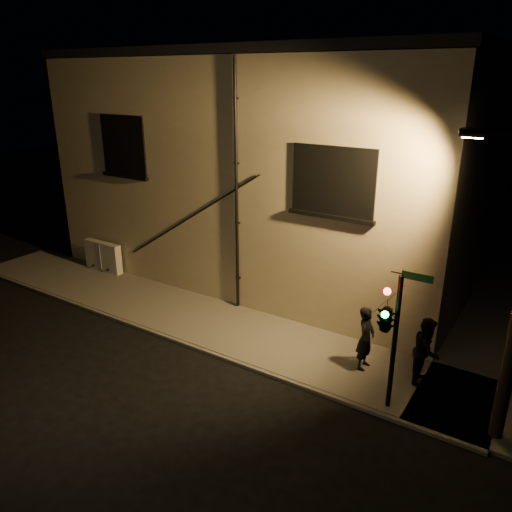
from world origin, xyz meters
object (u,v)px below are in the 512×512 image
Objects in this scene: utility_cabinet at (103,256)px; pedestrian_a at (366,338)px; traffic_signal at (387,317)px; pedestrian_b at (426,350)px.

pedestrian_a is at bearing -5.18° from utility_cabinet.
traffic_signal reaches higher than pedestrian_a.
pedestrian_b is at bearing 69.29° from traffic_signal.
pedestrian_b reaches higher than utility_cabinet.
traffic_signal is at bearing 153.23° from pedestrian_b.
pedestrian_a is 1.61m from pedestrian_b.
pedestrian_a is 0.99× the size of pedestrian_b.
pedestrian_b is 2.35m from traffic_signal.
traffic_signal is (0.96, -1.43, 1.53)m from pedestrian_a.
pedestrian_a reaches higher than utility_cabinet.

